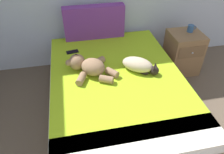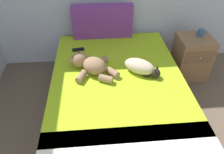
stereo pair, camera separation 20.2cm
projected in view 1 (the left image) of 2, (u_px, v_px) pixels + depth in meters
The scene contains 7 objects.
bed at pixel (117, 92), 2.47m from camera, with size 1.45×2.00×0.48m.
patterned_cushion at pixel (94, 22), 2.87m from camera, with size 0.80×0.14×0.44m.
cat at pixel (139, 65), 2.36m from camera, with size 0.40×0.40×0.15m.
teddy_bear at pixel (88, 66), 2.33m from camera, with size 0.55×0.49×0.19m.
cell_phone at pixel (72, 52), 2.70m from camera, with size 0.16×0.09×0.01m.
nightstand at pixel (183, 52), 3.04m from camera, with size 0.43×0.44×0.58m.
mug at pixel (191, 28), 2.88m from camera, with size 0.12×0.08×0.09m.
Camera 1 is at (1.17, 1.09, 1.91)m, focal length 34.84 mm.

